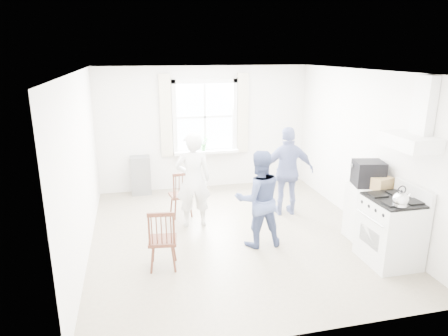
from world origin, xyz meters
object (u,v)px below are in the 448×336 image
windsor_chair_a (182,190)px  stereo_stack (368,173)px  windsor_chair_b (162,234)px  person_left (193,180)px  low_cabinet (367,213)px  person_right (288,171)px  gas_stove (391,230)px  person_mid (259,199)px

windsor_chair_a → stereo_stack: bearing=-29.3°
stereo_stack → windsor_chair_b: (-3.17, -0.25, -0.55)m
stereo_stack → person_left: bearing=156.0°
low_cabinet → person_right: size_ratio=0.56×
windsor_chair_a → person_left: size_ratio=0.53×
gas_stove → person_left: 3.12m
windsor_chair_b → gas_stove: bearing=-8.6°
low_cabinet → person_right: 1.56m
stereo_stack → windsor_chair_a: stereo_stack is taller
low_cabinet → windsor_chair_a: low_cabinet is taller
stereo_stack → windsor_chair_a: (-2.68, 1.51, -0.56)m
windsor_chair_b → person_left: person_left is taller
gas_stove → windsor_chair_b: size_ratio=1.27×
gas_stove → windsor_chair_b: (-3.13, 0.47, 0.05)m
low_cabinet → windsor_chair_a: 3.11m
low_cabinet → windsor_chair_b: (-3.20, -0.23, 0.09)m
low_cabinet → windsor_chair_a: (-2.70, 1.53, 0.08)m
gas_stove → windsor_chair_b: 3.16m
person_right → person_left: bearing=9.8°
windsor_chair_a → person_mid: size_ratio=0.58×
gas_stove → windsor_chair_a: size_ratio=1.30×
windsor_chair_a → person_mid: person_mid is taller
person_left → person_right: 1.74m
gas_stove → windsor_chair_b: bearing=171.4°
windsor_chair_b → person_right: bearing=32.4°
gas_stove → stereo_stack: size_ratio=2.24×
person_mid → person_right: person_right is taller
gas_stove → windsor_chair_a: bearing=139.7°
stereo_stack → gas_stove: bearing=-93.5°
low_cabinet → person_right: person_right is taller
person_mid → person_right: bearing=-129.6°
gas_stove → low_cabinet: 0.70m
stereo_stack → person_mid: bearing=173.4°
stereo_stack → person_right: person_right is taller
gas_stove → low_cabinet: gas_stove is taller
gas_stove → stereo_stack: 0.95m
person_left → person_right: person_left is taller
windsor_chair_a → gas_stove: bearing=-40.3°
stereo_stack → low_cabinet: bearing=-47.0°
person_left → person_mid: size_ratio=1.09×
stereo_stack → windsor_chair_a: bearing=150.7°
windsor_chair_b → person_right: (2.38, 1.51, 0.27)m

